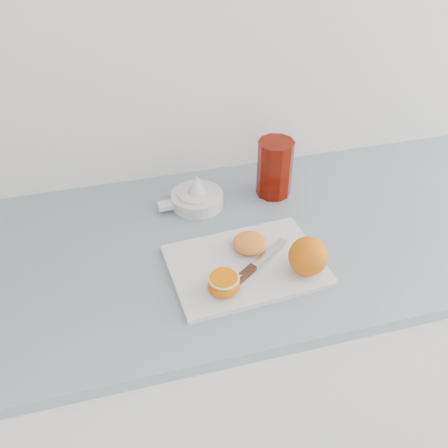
% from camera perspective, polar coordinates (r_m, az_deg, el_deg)
% --- Properties ---
extents(counter, '(2.44, 0.64, 0.89)m').
position_cam_1_polar(counter, '(1.48, 1.20, -14.74)').
color(counter, white).
rests_on(counter, ground).
extents(cutting_board, '(0.34, 0.25, 0.01)m').
position_cam_1_polar(cutting_board, '(1.08, 2.51, -4.73)').
color(cutting_board, silver).
rests_on(cutting_board, counter).
extents(whole_orange, '(0.08, 0.08, 0.08)m').
position_cam_1_polar(whole_orange, '(1.04, 9.60, -3.64)').
color(whole_orange, orange).
rests_on(whole_orange, cutting_board).
extents(half_orange, '(0.07, 0.07, 0.04)m').
position_cam_1_polar(half_orange, '(1.00, -0.03, -6.88)').
color(half_orange, orange).
rests_on(half_orange, cutting_board).
extents(squeezed_shell, '(0.08, 0.08, 0.03)m').
position_cam_1_polar(squeezed_shell, '(1.10, 2.98, -2.15)').
color(squeezed_shell, orange).
rests_on(squeezed_shell, cutting_board).
extents(paring_knife, '(0.17, 0.13, 0.01)m').
position_cam_1_polar(paring_knife, '(1.04, 2.54, -5.64)').
color(paring_knife, '#4C291B').
rests_on(paring_knife, cutting_board).
extents(citrus_juicer, '(0.17, 0.13, 0.09)m').
position_cam_1_polar(citrus_juicer, '(1.24, -3.16, 3.14)').
color(citrus_juicer, white).
rests_on(citrus_juicer, counter).
extents(red_tumbler, '(0.09, 0.09, 0.15)m').
position_cam_1_polar(red_tumbler, '(1.27, 5.79, 6.16)').
color(red_tumbler, '#650A00').
rests_on(red_tumbler, counter).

